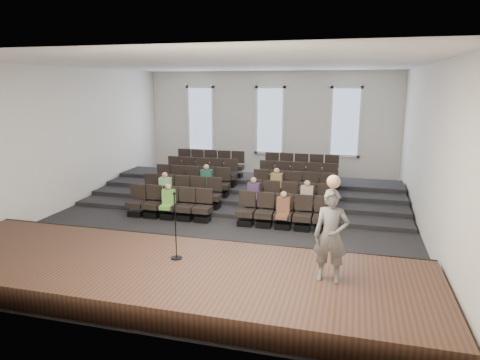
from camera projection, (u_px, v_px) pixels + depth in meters
ground at (229, 218)px, 14.39m from camera, size 14.00×14.00×0.00m
ceiling at (228, 64)px, 13.29m from camera, size 12.00×14.00×0.02m
wall_back at (270, 125)px, 20.46m from camera, size 12.00×0.04×5.00m
wall_front at (111, 199)px, 7.22m from camera, size 12.00×0.04×5.00m
wall_left at (68, 138)px, 15.35m from camera, size 0.04×14.00×5.00m
wall_right at (429, 151)px, 12.33m from camera, size 0.04×14.00×5.00m
stage at (165, 275)px, 9.53m from camera, size 11.80×3.60×0.50m
stage_lip at (193, 246)px, 11.20m from camera, size 11.80×0.06×0.52m
risers at (251, 190)px, 17.34m from camera, size 11.80×4.80×0.60m
seating_rows at (241, 188)px, 15.69m from camera, size 6.80×4.70×1.67m
windows at (270, 120)px, 20.35m from camera, size 8.44×0.10×3.24m
audience at (236, 191)px, 14.61m from camera, size 5.45×2.64×1.10m
speaker at (331, 236)px, 8.51m from camera, size 0.70×0.47×1.89m
mic_stand at (176, 239)px, 9.69m from camera, size 0.26×0.26×1.57m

